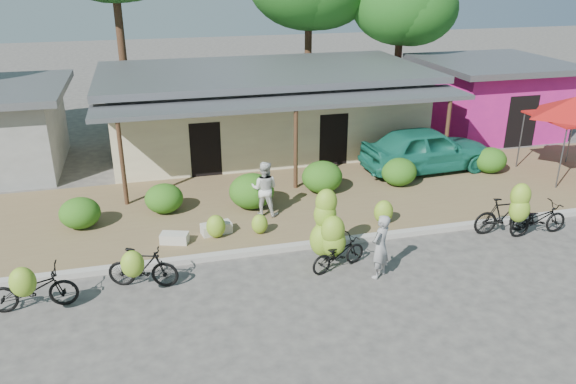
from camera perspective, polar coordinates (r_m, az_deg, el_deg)
The scene contains 26 objects.
ground at distance 14.14m, azimuth 7.41°, elevation -8.91°, with size 100.00×100.00×0.00m, color #403D3B.
sidewalk at distance 18.32m, azimuth 1.68°, elevation -0.94°, with size 60.00×6.00×0.12m, color brown.
curb at distance 15.73m, azimuth 4.74°, elevation -5.06°, with size 60.00×0.25×0.15m, color #A8A399.
shop_main at distance 23.26m, azimuth -2.40°, elevation 8.44°, with size 13.00×8.50×3.35m.
shop_pink at distance 27.47m, azimuth 19.79°, elevation 9.20°, with size 6.00×6.00×3.25m.
tree_near_right at distance 28.51m, azimuth 11.04°, elevation 18.45°, with size 4.91×4.77×7.39m.
hedge_0 at distance 17.29m, azimuth -20.39°, elevation -2.02°, with size 1.17×1.05×0.91m, color #1D5413.
hedge_1 at distance 17.62m, azimuth -12.48°, elevation -0.64°, with size 1.17×1.05×0.91m, color #1D5413.
hedge_2 at distance 17.54m, azimuth -3.71°, elevation 0.10°, with size 1.42×1.28×1.11m, color #1D5413.
hedge_3 at distance 18.74m, azimuth 3.48°, elevation 1.53°, with size 1.37×1.23×1.07m, color #1D5413.
hedge_4 at distance 19.70m, azimuth 11.21°, elevation 2.02°, with size 1.23×1.11×0.96m, color #1D5413.
hedge_5 at distance 21.84m, azimuth 19.87°, elevation 3.06°, with size 1.19×1.07×0.93m, color #1D5413.
red_canopy at distance 22.15m, azimuth 27.05°, elevation 7.69°, with size 3.50×3.50×2.86m.
bike_far_left at distance 13.88m, azimuth -24.60°, elevation -8.87°, with size 1.94×1.23×1.41m.
bike_left at distance 13.87m, azimuth -14.68°, elevation -7.38°, with size 1.78×1.33×1.31m.
bike_center at distance 14.42m, azimuth 4.41°, elevation -4.56°, with size 1.72×1.36×2.01m.
bike_right at distance 17.08m, azimuth 21.46°, elevation -1.90°, with size 1.86×1.20×1.77m.
bike_far_right at distance 17.58m, azimuth 24.06°, elevation -2.53°, with size 1.84×0.67×0.96m.
loose_banana_a at distance 15.81m, azimuth -7.34°, elevation -3.48°, with size 0.54×0.46×0.67m, color #7EB82E.
loose_banana_b at distance 15.95m, azimuth -2.90°, elevation -3.26°, with size 0.47×0.40×0.58m, color #7EB82E.
loose_banana_c at distance 16.77m, azimuth 9.68°, elevation -1.99°, with size 0.57×0.49×0.72m, color #7EB82E.
sack_near at distance 16.13m, azimuth -7.29°, elevation -3.67°, with size 0.85×0.40×0.30m, color beige.
sack_far at distance 15.79m, azimuth -11.45°, elevation -4.60°, with size 0.75×0.38×0.28m, color beige.
vendor at distance 13.98m, azimuth 9.37°, elevation -5.49°, with size 0.61×0.40×1.67m, color gray.
bystander at distance 16.90m, azimuth -2.41°, elevation 0.35°, with size 0.83×0.65×1.70m, color silver.
teal_van at distance 21.24m, azimuth 13.91°, elevation 4.27°, with size 1.96×4.86×1.66m, color #186C58.
Camera 1 is at (-4.78, -11.15, 7.28)m, focal length 35.00 mm.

